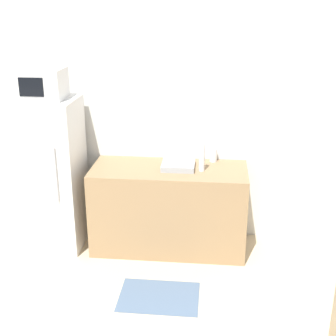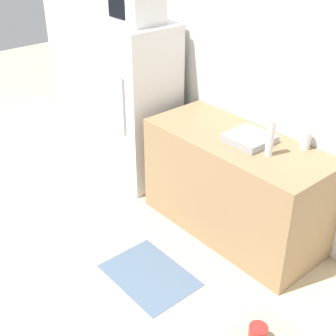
# 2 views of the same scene
# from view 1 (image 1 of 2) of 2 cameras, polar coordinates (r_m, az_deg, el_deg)

# --- Properties ---
(wall_back) EXTENTS (8.00, 0.06, 2.60)m
(wall_back) POSITION_cam_1_polar(r_m,az_deg,el_deg) (5.15, 1.51, 5.34)
(wall_back) COLOR silver
(wall_back) RESTS_ON ground_plane
(refrigerator) EXTENTS (0.65, 0.64, 1.64)m
(refrigerator) POSITION_cam_1_polar(r_m,az_deg,el_deg) (5.18, -14.11, -0.76)
(refrigerator) COLOR silver
(refrigerator) RESTS_ON ground_plane
(microwave) EXTENTS (0.44, 0.37, 0.31)m
(microwave) POSITION_cam_1_polar(r_m,az_deg,el_deg) (4.93, -15.09, 9.88)
(microwave) COLOR white
(microwave) RESTS_ON refrigerator
(counter) EXTENTS (1.64, 0.69, 0.92)m
(counter) POSITION_cam_1_polar(r_m,az_deg,el_deg) (5.09, 0.11, -4.92)
(counter) COLOR #937551
(counter) RESTS_ON ground_plane
(sink_basin) EXTENTS (0.34, 0.33, 0.06)m
(sink_basin) POSITION_cam_1_polar(r_m,az_deg,el_deg) (4.92, 1.27, 0.35)
(sink_basin) COLOR #9EA3A8
(sink_basin) RESTS_ON counter
(bottle_tall) EXTENTS (0.06, 0.06, 0.29)m
(bottle_tall) POSITION_cam_1_polar(r_m,az_deg,el_deg) (4.81, 4.14, 1.29)
(bottle_tall) COLOR silver
(bottle_tall) RESTS_ON counter
(bottle_short) EXTENTS (0.08, 0.08, 0.15)m
(bottle_short) POSITION_cam_1_polar(r_m,az_deg,el_deg) (5.12, 5.55, 1.60)
(bottle_short) COLOR silver
(bottle_short) RESTS_ON counter
(kitchen_rug) EXTENTS (0.74, 0.53, 0.01)m
(kitchen_rug) POSITION_cam_1_polar(r_m,az_deg,el_deg) (4.50, -1.10, -15.39)
(kitchen_rug) COLOR slate
(kitchen_rug) RESTS_ON ground_plane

